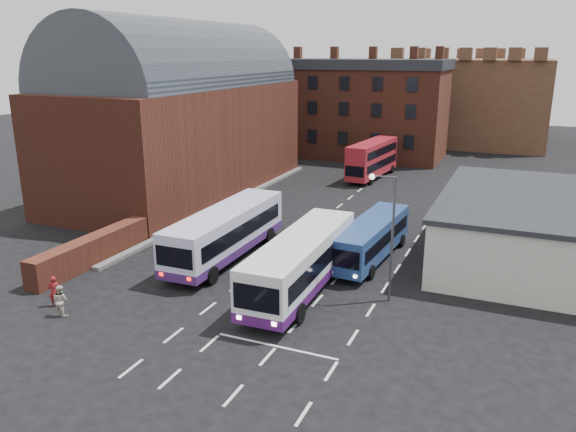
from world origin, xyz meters
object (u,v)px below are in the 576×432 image
at_px(bus_blue, 371,237).
at_px(bus_red_double, 372,159).
at_px(bus_white_outbound, 226,230).
at_px(bus_white_inbound, 301,259).
at_px(street_lamp, 388,226).
at_px(pedestrian_beige, 60,301).
at_px(pedestrian_red, 54,291).

bearing_deg(bus_blue, bus_red_double, -71.29).
relative_size(bus_white_outbound, bus_white_inbound, 1.01).
xyz_separation_m(bus_blue, street_lamp, (2.36, -5.77, 2.67)).
bearing_deg(pedestrian_beige, bus_white_inbound, -142.35).
distance_m(bus_white_outbound, pedestrian_beige, 11.48).
xyz_separation_m(bus_blue, pedestrian_red, (-13.67, -13.42, -0.72)).
xyz_separation_m(bus_white_inbound, bus_blue, (2.32, 6.40, -0.34)).
height_order(pedestrian_red, pedestrian_beige, pedestrian_red).
bearing_deg(bus_red_double, pedestrian_beige, 86.64).
bearing_deg(bus_white_inbound, bus_blue, -110.94).
relative_size(bus_red_double, pedestrian_beige, 6.00).
relative_size(street_lamp, pedestrian_red, 4.13).
height_order(bus_white_outbound, pedestrian_red, bus_white_outbound).
height_order(bus_white_outbound, street_lamp, street_lamp).
relative_size(bus_red_double, pedestrian_red, 5.87).
relative_size(bus_white_inbound, pedestrian_red, 6.99).
bearing_deg(street_lamp, pedestrian_beige, -150.60).
height_order(bus_white_inbound, street_lamp, street_lamp).
xyz_separation_m(street_lamp, pedestrian_red, (-16.03, -7.65, -3.38)).
bearing_deg(bus_red_double, bus_white_inbound, 103.34).
height_order(bus_red_double, pedestrian_red, bus_red_double).
bearing_deg(pedestrian_red, bus_white_outbound, -159.71).
bearing_deg(bus_white_outbound, pedestrian_red, -115.93).
relative_size(bus_white_inbound, pedestrian_beige, 7.15).
xyz_separation_m(bus_red_double, pedestrian_beige, (-6.12, -38.29, -1.25)).
bearing_deg(pedestrian_beige, street_lamp, -150.17).
height_order(bus_white_inbound, pedestrian_beige, bus_white_inbound).
distance_m(bus_red_double, street_lamp, 31.24).
bearing_deg(pedestrian_red, bus_white_inbound, 167.56).
height_order(bus_white_inbound, bus_red_double, bus_red_double).
height_order(bus_blue, street_lamp, street_lamp).
bearing_deg(bus_red_double, bus_blue, 110.57).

